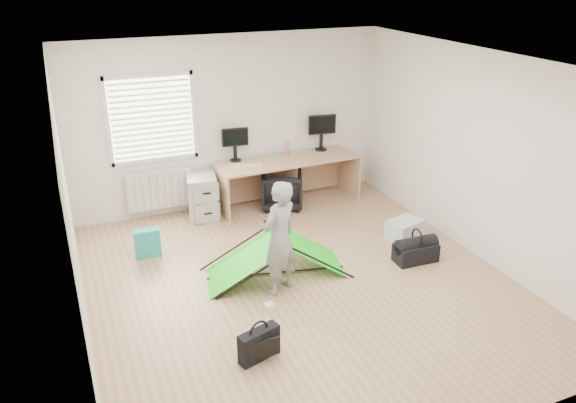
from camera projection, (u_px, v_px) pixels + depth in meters
name	position (u px, v px, depth m)	size (l,w,h in m)	color
ground	(300.00, 284.00, 6.95)	(5.50, 5.50, 0.00)	tan
back_wall	(230.00, 123.00, 8.75)	(5.00, 0.02, 2.70)	silver
window	(152.00, 119.00, 8.21)	(1.20, 0.06, 1.20)	silver
radiator	(159.00, 189.00, 8.61)	(1.00, 0.12, 0.60)	silver
desk	(288.00, 182.00, 9.07)	(2.26, 0.72, 0.77)	tan
filing_cabinet	(202.00, 196.00, 8.65)	(0.44, 0.58, 0.68)	#AFB3B5
monitor_left	(235.00, 149.00, 8.78)	(0.41, 0.09, 0.39)	black
monitor_right	(321.00, 137.00, 9.28)	(0.46, 0.10, 0.44)	black
keyboard	(247.00, 166.00, 8.60)	(0.49, 0.17, 0.02)	beige
thermos	(287.00, 149.00, 9.03)	(0.07, 0.07, 0.24)	#B7666F
office_chair	(282.00, 189.00, 9.02)	(0.64, 0.65, 0.60)	black
person	(279.00, 238.00, 6.54)	(0.52, 0.34, 1.42)	gray
kite	(276.00, 255.00, 7.06)	(1.77, 0.78, 0.55)	#1ADE15
storage_crate	(405.00, 229.00, 8.04)	(0.49, 0.34, 0.28)	#B7BCC0
tote_bag	(147.00, 243.00, 7.52)	(0.33, 0.15, 0.39)	teal
laptop_bag	(259.00, 344.00, 5.59)	(0.44, 0.13, 0.33)	black
white_box	(269.00, 307.00, 6.39)	(0.10, 0.10, 0.10)	silver
duffel_bag	(416.00, 253.00, 7.43)	(0.57, 0.29, 0.25)	black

